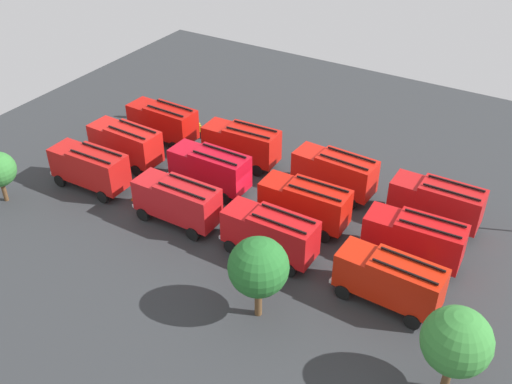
{
  "coord_description": "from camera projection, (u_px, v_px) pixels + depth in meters",
  "views": [
    {
      "loc": [
        -20.37,
        34.06,
        28.53
      ],
      "look_at": [
        0.0,
        0.0,
        1.4
      ],
      "focal_mm": 41.29,
      "sensor_mm": 36.0,
      "label": 1
    }
  ],
  "objects": [
    {
      "name": "fire_truck_10",
      "position": [
        177.0,
        200.0,
        45.8
      ],
      "size": [
        7.2,
        2.75,
        3.88
      ],
      "rotation": [
        0.0,
        0.0,
        -0.0
      ],
      "color": "red",
      "rests_on": "ground"
    },
    {
      "name": "fire_truck_0",
      "position": [
        436.0,
        202.0,
        45.65
      ],
      "size": [
        7.21,
        2.77,
        3.88
      ],
      "rotation": [
        0.0,
        0.0,
        0.0
      ],
      "color": "red",
      "rests_on": "ground"
    },
    {
      "name": "tree_1",
      "position": [
        258.0,
        267.0,
        36.51
      ],
      "size": [
        3.9,
        3.9,
        6.04
      ],
      "color": "brown",
      "rests_on": "ground"
    },
    {
      "name": "traffic_cone_0",
      "position": [
        134.0,
        197.0,
        49.42
      ],
      "size": [
        0.44,
        0.44,
        0.63
      ],
      "primitive_type": "cone",
      "color": "#F2600C",
      "rests_on": "ground"
    },
    {
      "name": "firefighter_1",
      "position": [
        199.0,
        130.0,
        57.82
      ],
      "size": [
        0.48,
        0.45,
        1.68
      ],
      "rotation": [
        0.0,
        0.0,
        2.22
      ],
      "color": "black",
      "rests_on": "ground"
    },
    {
      "name": "fire_truck_1",
      "position": [
        335.0,
        172.0,
        49.24
      ],
      "size": [
        7.33,
        3.09,
        3.88
      ],
      "rotation": [
        0.0,
        0.0,
        -0.06
      ],
      "color": "red",
      "rests_on": "ground"
    },
    {
      "name": "fire_truck_6",
      "position": [
        210.0,
        168.0,
        49.73
      ],
      "size": [
        7.22,
        2.81,
        3.88
      ],
      "rotation": [
        0.0,
        0.0,
        -0.01
      ],
      "color": "red",
      "rests_on": "ground"
    },
    {
      "name": "traffic_cone_2",
      "position": [
        369.0,
        260.0,
        42.72
      ],
      "size": [
        0.51,
        0.51,
        0.73
      ],
      "primitive_type": "cone",
      "color": "#F2600C",
      "rests_on": "ground"
    },
    {
      "name": "fire_truck_2",
      "position": [
        242.0,
        143.0,
        53.25
      ],
      "size": [
        7.3,
        3.01,
        3.88
      ],
      "rotation": [
        0.0,
        0.0,
        0.04
      ],
      "color": "red",
      "rests_on": "ground"
    },
    {
      "name": "fire_truck_7",
      "position": [
        126.0,
        143.0,
        53.32
      ],
      "size": [
        7.29,
        3.0,
        3.88
      ],
      "rotation": [
        0.0,
        0.0,
        -0.04
      ],
      "color": "red",
      "rests_on": "ground"
    },
    {
      "name": "fire_truck_8",
      "position": [
        390.0,
        279.0,
        38.44
      ],
      "size": [
        7.29,
        2.98,
        3.88
      ],
      "rotation": [
        0.0,
        0.0,
        -0.04
      ],
      "color": "red",
      "rests_on": "ground"
    },
    {
      "name": "fire_truck_5",
      "position": [
        305.0,
        202.0,
        45.57
      ],
      "size": [
        7.23,
        2.84,
        3.88
      ],
      "rotation": [
        0.0,
        0.0,
        0.01
      ],
      "color": "red",
      "rests_on": "ground"
    },
    {
      "name": "fire_truck_3",
      "position": [
        163.0,
        121.0,
        56.79
      ],
      "size": [
        7.28,
        2.96,
        3.88
      ],
      "rotation": [
        0.0,
        0.0,
        -0.04
      ],
      "color": "#BD100A",
      "rests_on": "ground"
    },
    {
      "name": "firefighter_0",
      "position": [
        135.0,
        109.0,
        61.41
      ],
      "size": [
        0.48,
        0.42,
        1.84
      ],
      "rotation": [
        0.0,
        0.0,
        1.02
      ],
      "color": "black",
      "rests_on": "ground"
    },
    {
      "name": "tree_0",
      "position": [
        457.0,
        342.0,
        31.58
      ],
      "size": [
        3.9,
        3.9,
        6.04
      ],
      "color": "brown",
      "rests_on": "ground"
    },
    {
      "name": "fire_truck_9",
      "position": [
        270.0,
        232.0,
        42.47
      ],
      "size": [
        7.22,
        2.8,
        3.88
      ],
      "rotation": [
        0.0,
        0.0,
        -0.01
      ],
      "color": "red",
      "rests_on": "ground"
    },
    {
      "name": "traffic_cone_1",
      "position": [
        377.0,
        227.0,
        45.94
      ],
      "size": [
        0.47,
        0.47,
        0.67
      ],
      "primitive_type": "cone",
      "color": "#F2600C",
      "rests_on": "ground"
    },
    {
      "name": "firefighter_2",
      "position": [
        421.0,
        279.0,
        40.23
      ],
      "size": [
        0.47,
        0.47,
        1.67
      ],
      "rotation": [
        0.0,
        0.0,
        3.93
      ],
      "color": "black",
      "rests_on": "ground"
    },
    {
      "name": "fire_truck_4",
      "position": [
        414.0,
        238.0,
        41.98
      ],
      "size": [
        7.29,
        2.99,
        3.88
      ],
      "rotation": [
        0.0,
        0.0,
        0.04
      ],
      "color": "red",
      "rests_on": "ground"
    },
    {
      "name": "ground_plane",
      "position": [
        256.0,
        206.0,
        48.87
      ],
      "size": [
        63.71,
        63.71,
        0.0
      ],
      "primitive_type": "plane",
      "color": "#2D3033"
    },
    {
      "name": "fire_truck_11",
      "position": [
        90.0,
        167.0,
        49.89
      ],
      "size": [
        7.23,
        2.83,
        3.88
      ],
      "rotation": [
        0.0,
        0.0,
        0.01
      ],
      "color": "red",
      "rests_on": "ground"
    }
  ]
}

